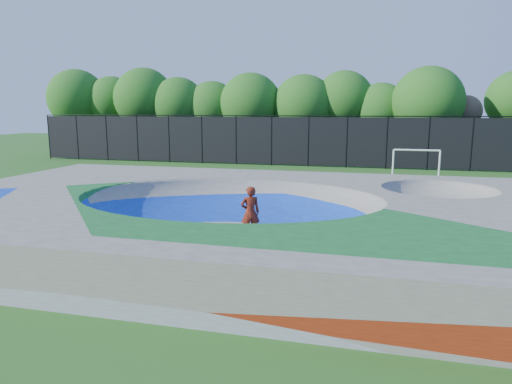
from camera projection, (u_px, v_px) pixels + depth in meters
ground at (229, 236)px, 16.53m from camera, size 120.00×120.00×0.00m
skate_deck at (229, 216)px, 16.40m from camera, size 22.00×14.00×1.50m
skater at (250, 213)px, 16.04m from camera, size 0.81×0.70×1.88m
skateboard at (250, 238)px, 16.21m from camera, size 0.81×0.46×0.05m
soccer_goal at (416, 159)px, 29.62m from camera, size 2.98×0.12×1.97m
fence at (308, 140)px, 36.19m from camera, size 48.09×0.09×4.04m
treeline at (300, 103)px, 40.92m from camera, size 54.65×7.44×8.52m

